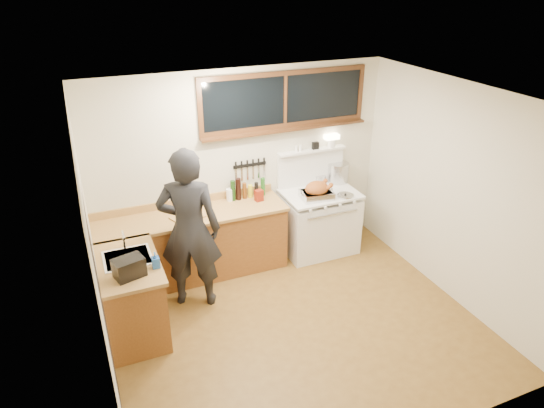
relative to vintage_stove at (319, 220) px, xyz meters
name	(u,v)px	position (x,y,z in m)	size (l,w,h in m)	color
ground_plane	(297,326)	(-1.00, -1.41, -0.48)	(4.00, 3.50, 0.02)	brown
room_shell	(300,194)	(-1.00, -1.41, 1.18)	(4.10, 3.60, 2.65)	beige
counter_back	(194,245)	(-1.80, 0.04, -0.01)	(2.44, 0.64, 1.00)	brown
counter_left	(132,297)	(-2.70, -0.79, -0.02)	(0.64, 1.09, 0.90)	brown
sink_unit	(128,262)	(-2.68, -0.71, 0.38)	(0.50, 0.45, 0.37)	white
vintage_stove	(319,220)	(0.00, 0.00, 0.00)	(1.02, 0.74, 1.61)	white
back_window	(285,107)	(-0.40, 0.31, 1.60)	(2.32, 0.13, 0.77)	black
left_doorway	(106,323)	(-2.99, -1.96, 0.62)	(0.02, 1.04, 2.17)	black
knife_strip	(250,166)	(-0.90, 0.32, 0.84)	(0.46, 0.03, 0.28)	black
man	(189,230)	(-1.95, -0.51, 0.52)	(0.84, 0.71, 1.97)	black
soap_bottle	(155,260)	(-2.43, -1.00, 0.52)	(0.08, 0.08, 0.18)	#2257AB
toaster	(129,268)	(-2.70, -1.06, 0.53)	(0.33, 0.27, 0.20)	black
cutting_board	(188,214)	(-1.86, -0.04, 0.48)	(0.45, 0.39, 0.14)	#AB8044
roast_turkey	(317,191)	(-0.13, -0.15, 0.53)	(0.46, 0.35, 0.24)	silver
stockpot	(338,172)	(0.41, 0.24, 0.57)	(0.32, 0.32, 0.28)	silver
saucepan	(320,179)	(0.16, 0.29, 0.49)	(0.19, 0.29, 0.12)	silver
pot_lid	(345,195)	(0.25, -0.25, 0.44)	(0.30, 0.30, 0.04)	silver
coffee_tin	(259,196)	(-0.87, 0.07, 0.51)	(0.11, 0.10, 0.15)	maroon
pitcher	(230,195)	(-1.23, 0.23, 0.51)	(0.10, 0.10, 0.17)	white
bottle_cluster	(245,189)	(-1.01, 0.22, 0.56)	(0.49, 0.07, 0.30)	black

